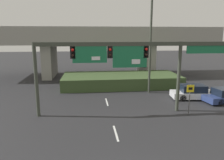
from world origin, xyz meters
The scene contains 7 objects.
lane_markings centered at (0.00, 13.03, 0.00)m, with size 0.14×30.08×0.01m.
signal_gantry centered at (1.22, 9.86, 4.77)m, with size 15.67×0.44×5.88m.
speed_limit_sign centered at (6.38, 8.88, 1.66)m, with size 0.60×0.11×2.55m.
highway_light_pole_near centered at (5.03, 16.00, 8.22)m, with size 0.70×0.36×15.68m.
overpass_bridge centered at (0.00, 27.25, 5.32)m, with size 35.89×8.36×7.52m.
grass_embankment centered at (2.40, 19.76, 0.72)m, with size 14.60×6.13×1.43m.
parked_sedan_near_right centered at (8.91, 13.10, 0.67)m, with size 4.75×2.26×1.46m.
Camera 1 is at (-1.74, -7.29, 6.43)m, focal length 35.00 mm.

